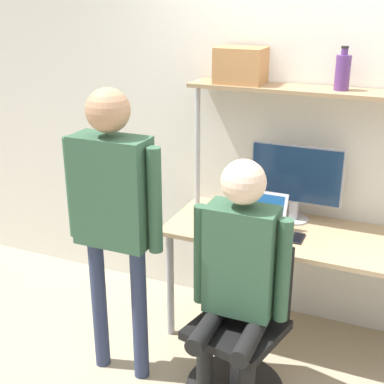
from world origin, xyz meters
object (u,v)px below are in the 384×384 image
monitor (296,178)px  office_chair (240,350)px  cell_phone (297,238)px  person_standing (113,201)px  bottle_purple (343,72)px  person_seated (238,267)px  laptop (258,221)px  storage_box (241,65)px

monitor → office_chair: 1.12m
cell_phone → person_standing: 1.14m
monitor → bottle_purple: bearing=-3.4°
office_chair → person_seated: person_seated is taller
laptop → office_chair: 0.79m
monitor → person_standing: (-0.80, -0.91, 0.05)m
office_chair → person_seated: size_ratio=0.65×
bottle_purple → storage_box: bearing=180.0°
monitor → laptop: (-0.17, -0.26, -0.22)m
monitor → laptop: 0.38m
person_standing → cell_phone: bearing=35.1°
cell_phone → office_chair: size_ratio=0.16×
person_seated → storage_box: size_ratio=4.76×
office_chair → bottle_purple: 1.70m
monitor → cell_phone: monitor is taller
monitor → bottle_purple: 0.72m
office_chair → storage_box: (-0.30, 0.79, 1.48)m
storage_box → bottle_purple: bearing=0.0°
person_seated → bottle_purple: size_ratio=5.66×
person_seated → bottle_purple: bearing=68.9°
office_chair → storage_box: 1.70m
office_chair → cell_phone: bearing=71.1°
bottle_purple → monitor: bearing=176.6°
storage_box → cell_phone: bearing=-28.9°
laptop → bottle_purple: bearing=32.1°
monitor → person_seated: (-0.09, -0.84, -0.23)m
monitor → bottle_purple: (0.23, -0.01, 0.69)m
monitor → person_seated: person_seated is taller
person_seated → cell_phone: bearing=71.7°
person_standing → storage_box: 1.17m
laptop → person_standing: (-0.63, -0.65, 0.27)m
person_seated → storage_box: (-0.29, 0.83, 0.92)m
person_standing → bottle_purple: (1.03, 0.89, 0.63)m
monitor → office_chair: size_ratio=0.65×
laptop → office_chair: size_ratio=0.37×
monitor → bottle_purple: size_ratio=2.38×
laptop → bottle_purple: size_ratio=1.35×
monitor → person_seated: size_ratio=0.42×
person_seated → storage_box: bearing=109.5°
person_seated → person_standing: 0.77m
cell_phone → storage_box: storage_box is taller
person_standing → person_seated: bearing=5.0°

